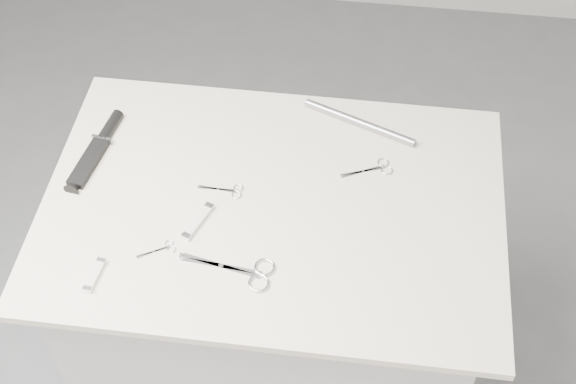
# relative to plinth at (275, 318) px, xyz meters

# --- Properties ---
(plinth) EXTENTS (0.90, 0.60, 0.90)m
(plinth) POSITION_rel_plinth_xyz_m (0.00, 0.00, 0.00)
(plinth) COLOR #B6B6B4
(plinth) RESTS_ON ground
(display_board) EXTENTS (1.00, 0.70, 0.02)m
(display_board) POSITION_rel_plinth_xyz_m (0.00, 0.00, 0.46)
(display_board) COLOR beige
(display_board) RESTS_ON plinth
(large_shears) EXTENTS (0.20, 0.08, 0.01)m
(large_shears) POSITION_rel_plinth_xyz_m (-0.03, -0.19, 0.47)
(large_shears) COLOR silver
(large_shears) RESTS_ON display_board
(embroidery_scissors_a) EXTENTS (0.12, 0.07, 0.00)m
(embroidery_scissors_a) POSITION_rel_plinth_xyz_m (0.22, 0.13, 0.47)
(embroidery_scissors_a) COLOR silver
(embroidery_scissors_a) RESTS_ON display_board
(embroidery_scissors_b) EXTENTS (0.10, 0.04, 0.00)m
(embroidery_scissors_b) POSITION_rel_plinth_xyz_m (-0.10, 0.02, 0.47)
(embroidery_scissors_b) COLOR silver
(embroidery_scissors_b) RESTS_ON display_board
(tiny_scissors) EXTENTS (0.08, 0.06, 0.00)m
(tiny_scissors) POSITION_rel_plinth_xyz_m (-0.21, -0.15, 0.47)
(tiny_scissors) COLOR silver
(tiny_scissors) RESTS_ON display_board
(sheathed_knife) EXTENTS (0.07, 0.24, 0.03)m
(sheathed_knife) POSITION_rel_plinth_xyz_m (-0.42, 0.11, 0.48)
(sheathed_knife) COLOR black
(sheathed_knife) RESTS_ON display_board
(pocket_knife_a) EXTENTS (0.06, 0.10, 0.01)m
(pocket_knife_a) POSITION_rel_plinth_xyz_m (-0.15, -0.07, 0.48)
(pocket_knife_a) COLOR beige
(pocket_knife_a) RESTS_ON display_board
(pocket_knife_b) EXTENTS (0.03, 0.08, 0.01)m
(pocket_knife_b) POSITION_rel_plinth_xyz_m (-0.33, -0.23, 0.48)
(pocket_knife_b) COLOR beige
(pocket_knife_b) RESTS_ON display_board
(metal_rail) EXTENTS (0.27, 0.12, 0.02)m
(metal_rail) POSITION_rel_plinth_xyz_m (0.17, 0.26, 0.48)
(metal_rail) COLOR gray
(metal_rail) RESTS_ON display_board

